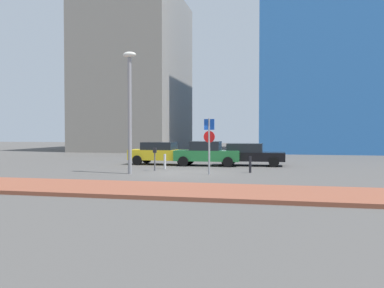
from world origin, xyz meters
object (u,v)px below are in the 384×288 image
parked_car_green (207,153)px  traffic_bollard_near (250,165)px  parked_car_yellow (163,153)px  street_lamp (130,101)px  parked_car_black (249,154)px  parking_meter (155,156)px  traffic_bollard_mid (165,162)px  parking_sign_post (209,139)px

parked_car_green → traffic_bollard_near: parked_car_green is taller
parked_car_yellow → traffic_bollard_near: (6.10, -4.17, -0.34)m
parked_car_green → street_lamp: (-3.03, -5.81, 2.97)m
parked_car_black → street_lamp: 9.13m
parking_meter → traffic_bollard_mid: 1.24m
traffic_bollard_mid → parked_car_green: bearing=54.9°
parked_car_green → parking_meter: 4.59m
parked_car_yellow → parked_car_green: bearing=-3.9°
parked_car_yellow → parking_meter: parked_car_yellow is taller
parked_car_green → street_lamp: size_ratio=0.66×
parked_car_yellow → traffic_bollard_near: size_ratio=5.31×
parked_car_green → traffic_bollard_mid: size_ratio=4.74×
parked_car_black → traffic_bollard_near: (0.40, -4.64, -0.32)m
parked_car_yellow → traffic_bollard_mid: 3.25m
parked_car_yellow → street_lamp: 6.72m
parking_sign_post → parking_meter: size_ratio=2.21×
parked_car_black → parked_car_green: bearing=-165.7°
parked_car_green → traffic_bollard_near: bearing=-52.4°
parked_car_green → parking_meter: parked_car_green is taller
parked_car_yellow → parking_sign_post: parking_sign_post is taller
street_lamp → parked_car_green: bearing=62.5°
parked_car_green → parking_meter: (-2.26, -4.00, 0.05)m
street_lamp → traffic_bollard_mid: size_ratio=7.15×
parking_meter → traffic_bollard_near: (5.30, 0.04, -0.40)m
parked_car_yellow → traffic_bollard_mid: size_ratio=5.27×
parked_car_yellow → parking_sign_post: size_ratio=1.63×
parking_meter → traffic_bollard_mid: bearing=77.6°
parked_car_green → parked_car_black: bearing=14.3°
street_lamp → traffic_bollard_mid: 4.56m
traffic_bollard_mid → street_lamp: bearing=-109.1°
street_lamp → parking_sign_post: bearing=7.4°
parking_sign_post → traffic_bollard_near: (1.99, 1.31, -1.36)m
parked_car_yellow → traffic_bollard_mid: parked_car_yellow is taller
parked_car_black → parking_meter: bearing=-136.4°
parked_car_green → traffic_bollard_mid: 3.51m
parking_meter → traffic_bollard_near: bearing=0.4°
parked_car_yellow → traffic_bollard_near: parked_car_yellow is taller
traffic_bollard_near → traffic_bollard_mid: 5.17m
parked_car_yellow → street_lamp: size_ratio=0.74×
parking_meter → street_lamp: 3.52m
parked_car_green → traffic_bollard_mid: parked_car_green is taller
parking_sign_post → parking_meter: (-3.32, 1.28, -0.96)m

